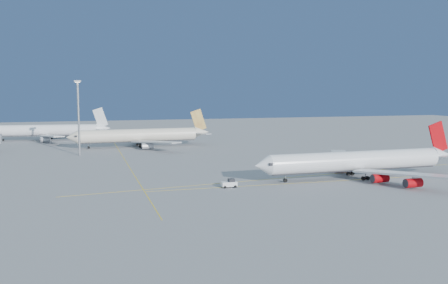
# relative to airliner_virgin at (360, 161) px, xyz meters

# --- Properties ---
(ground) EXTENTS (500.00, 500.00, 0.00)m
(ground) POSITION_rel_airliner_virgin_xyz_m (-17.57, 11.27, -4.45)
(ground) COLOR slate
(ground) RESTS_ON ground
(taxiway_lines) EXTENTS (118.86, 140.00, 0.02)m
(taxiway_lines) POSITION_rel_airliner_virgin_xyz_m (-32.28, 17.61, -4.44)
(taxiway_lines) COLOR yellow
(taxiway_lines) RESTS_ON ground
(airliner_virgin) EXTENTS (59.82, 53.78, 14.77)m
(airliner_virgin) POSITION_rel_airliner_virgin_xyz_m (0.00, 0.00, 0.00)
(airliner_virgin) COLOR white
(airliner_virgin) RESTS_ON ground
(airliner_etihad) EXTENTS (58.39, 53.92, 15.24)m
(airliner_etihad) POSITION_rel_airliner_virgin_xyz_m (-47.88, 87.69, 0.19)
(airliner_etihad) COLOR beige
(airliner_etihad) RESTS_ON ground
(airliner_third) EXTENTS (56.14, 51.49, 15.05)m
(airliner_third) POSITION_rel_airliner_virgin_xyz_m (-85.81, 125.01, 0.10)
(airliner_third) COLOR white
(airliner_third) RESTS_ON ground
(pushback_tug) EXTENTS (3.71, 2.29, 2.07)m
(pushback_tug) POSITION_rel_airliner_virgin_xyz_m (-37.17, -3.11, -3.49)
(pushback_tug) COLOR white
(pushback_tug) RESTS_ON ground
(light_mast) EXTENTS (2.30, 2.30, 26.60)m
(light_mast) POSITION_rel_airliner_virgin_xyz_m (-72.07, 66.41, 11.25)
(light_mast) COLOR gray
(light_mast) RESTS_ON ground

